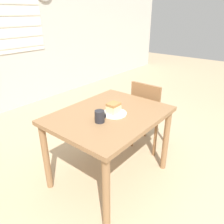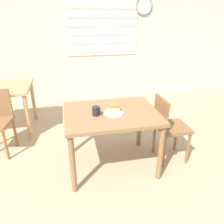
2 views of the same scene
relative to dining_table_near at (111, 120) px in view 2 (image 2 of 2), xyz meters
The scene contains 8 objects.
ground_plane 0.85m from the dining_table_near, 97.03° to the right, with size 14.00×14.00×0.00m, color tan.
wall_back 2.58m from the dining_table_near, 91.37° to the left, with size 10.00×0.10×2.80m.
dining_table_near is the anchor object (origin of this frame).
dining_table_far 1.94m from the dining_table_near, 140.76° to the left, with size 0.93×0.81×0.75m.
chair_near_window 0.74m from the dining_table_near, ahead, with size 0.38×0.38×0.86m.
plate 0.12m from the dining_table_near, 70.25° to the right, with size 0.22×0.22×0.01m.
cake_slice 0.16m from the dining_table_near, 60.08° to the right, with size 0.11×0.09×0.09m.
coffee_mug 0.24m from the dining_table_near, 165.28° to the right, with size 0.09×0.08×0.10m.
Camera 2 is at (-0.39, -1.66, 1.77)m, focal length 35.00 mm.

